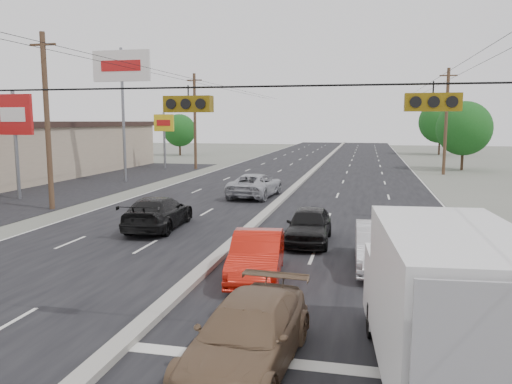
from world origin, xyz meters
TOP-DOWN VIEW (x-y plane):
  - ground at (0.00, 0.00)m, footprint 200.00×200.00m
  - road_surface at (0.00, 30.00)m, footprint 20.00×160.00m
  - center_median at (0.00, 30.00)m, footprint 0.50×160.00m
  - parking_lot at (-17.00, 25.00)m, footprint 10.00×42.00m
  - utility_pole_left_b at (-12.50, 15.00)m, footprint 1.60×0.30m
  - utility_pole_left_c at (-12.50, 40.00)m, footprint 1.60×0.30m
  - utility_pole_right_c at (12.50, 40.00)m, footprint 1.60×0.30m
  - traffic_signals at (1.40, 0.00)m, footprint 25.00×0.30m
  - pole_sign_mid at (-17.00, 18.00)m, footprint 2.60×0.25m
  - pole_sign_billboard at (-14.50, 28.00)m, footprint 5.00×0.25m
  - pole_sign_far at (-16.00, 40.00)m, footprint 2.20×0.25m
  - tree_left_far at (-22.00, 60.00)m, footprint 4.80×4.80m
  - tree_right_mid at (15.00, 45.00)m, footprint 5.60×5.60m
  - tree_right_far at (16.00, 70.00)m, footprint 6.40×6.40m
  - box_truck at (6.71, -0.91)m, footprint 2.78×6.61m
  - tan_sedan at (3.00, -0.83)m, footprint 2.33×4.96m
  - red_sedan at (1.89, 5.10)m, footprint 2.09×4.66m
  - queue_car_a at (3.00, 10.21)m, footprint 1.85×4.41m
  - queue_car_b at (5.81, 7.08)m, footprint 1.80×4.71m
  - oncoming_near at (-4.29, 11.37)m, footprint 2.52×5.47m
  - oncoming_far at (-2.00, 22.22)m, footprint 3.10×5.89m

SIDE VIEW (x-z plane):
  - ground at x=0.00m, z-range 0.00..0.00m
  - road_surface at x=0.00m, z-range -0.01..0.01m
  - parking_lot at x=-17.00m, z-range -0.01..0.01m
  - center_median at x=0.00m, z-range 0.00..0.20m
  - tan_sedan at x=3.00m, z-range 0.00..1.40m
  - red_sedan at x=1.89m, z-range 0.00..1.48m
  - queue_car_a at x=3.00m, z-range 0.00..1.49m
  - queue_car_b at x=5.81m, z-range 0.00..1.53m
  - oncoming_near at x=-4.29m, z-range 0.00..1.55m
  - oncoming_far at x=-2.00m, z-range 0.00..1.58m
  - box_truck at x=6.71m, z-range 0.04..3.32m
  - tree_left_far at x=-22.00m, z-range 0.66..6.78m
  - tree_right_mid at x=15.00m, z-range 0.77..7.91m
  - pole_sign_far at x=-16.00m, z-range 1.41..7.41m
  - tree_right_far at x=16.00m, z-range 0.88..9.04m
  - utility_pole_left_b at x=-12.50m, z-range 0.11..10.11m
  - utility_pole_left_c at x=-12.50m, z-range 0.11..10.11m
  - utility_pole_right_c at x=12.50m, z-range 0.11..10.11m
  - pole_sign_mid at x=-17.00m, z-range 1.61..8.61m
  - traffic_signals at x=1.40m, z-range 5.22..5.77m
  - pole_sign_billboard at x=-14.50m, z-range 3.37..14.37m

